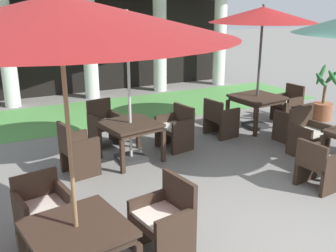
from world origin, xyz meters
The scene contains 19 objects.
ground_plane centered at (0.00, 0.00, 0.00)m, with size 60.00×60.00×0.00m, color gray.
lawn_strip centered at (0.00, 6.65, 0.00)m, with size 12.08×2.73×0.01m, color #519347.
patio_chair_near_foreground_west centered at (1.48, 0.97, 0.39)m, with size 0.59×0.61×0.80m.
patio_chair_near_foreground_north centered at (2.38, 2.09, 0.40)m, with size 0.66×0.61×0.88m.
patio_table_mid_left centered at (-2.43, 0.39, 0.63)m, with size 1.08×1.08×0.73m.
patio_umbrella_mid_left centered at (-2.43, 0.39, 2.69)m, with size 2.99×2.99×2.94m.
patio_chair_mid_left_north centered at (-2.60, 1.42, 0.40)m, with size 0.67×0.65×0.83m.
patio_chair_mid_left_east centered at (-1.39, 0.56, 0.42)m, with size 0.65×0.69×0.91m.
patio_table_mid_right centered at (-0.72, 3.34, 0.62)m, with size 1.07×1.07×0.72m.
patio_umbrella_mid_right centered at (-0.72, 3.34, 2.45)m, with size 2.62×2.62×2.69m.
patio_chair_mid_right_north centered at (-0.90, 4.36, 0.41)m, with size 0.62×0.60×0.91m.
patio_chair_mid_right_east centered at (0.31, 3.52, 0.40)m, with size 0.63×0.70×0.85m.
patio_chair_mid_right_west centered at (-1.75, 3.15, 0.42)m, with size 0.60×0.62×0.92m.
patio_table_far_back centered at (2.57, 3.86, 0.65)m, with size 1.10×1.10×0.75m.
patio_umbrella_far_back centered at (2.57, 3.86, 2.50)m, with size 2.34×2.34×2.76m.
patio_chair_far_back_south centered at (2.70, 2.79, 0.40)m, with size 0.65×0.59×0.83m.
patio_chair_far_back_east centered at (3.65, 3.98, 0.39)m, with size 0.61×0.61×0.86m.
patio_chair_far_back_west centered at (1.50, 3.74, 0.40)m, with size 0.58×0.67×0.82m.
potted_palm_right_edge centered at (4.46, 3.64, 0.36)m, with size 0.48×0.49×1.37m.
Camera 1 is at (-3.11, -2.98, 2.83)m, focal length 41.73 mm.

